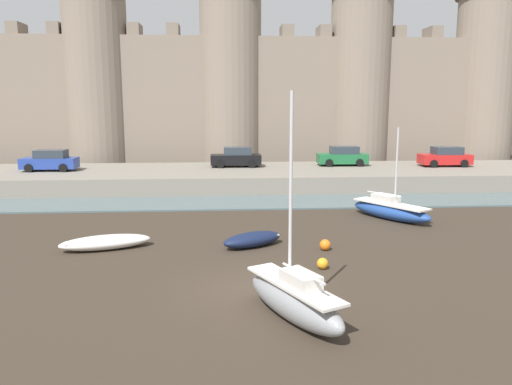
% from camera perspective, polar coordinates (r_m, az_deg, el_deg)
% --- Properties ---
extents(ground_plane, '(160.00, 160.00, 0.00)m').
position_cam_1_polar(ground_plane, '(17.66, -0.60, -11.03)').
color(ground_plane, '#382D23').
extents(water_channel, '(80.00, 4.50, 0.10)m').
position_cam_1_polar(water_channel, '(32.50, -2.19, -1.17)').
color(water_channel, slate).
rests_on(water_channel, ground).
extents(quay_road, '(61.98, 10.00, 1.31)m').
position_cam_1_polar(quay_road, '(39.54, -2.52, 1.73)').
color(quay_road, gray).
rests_on(quay_road, ground).
extents(castle, '(56.44, 6.46, 20.43)m').
position_cam_1_polar(castle, '(48.67, -2.88, 11.83)').
color(castle, gray).
rests_on(castle, ground).
extents(rowboat_foreground_centre, '(4.13, 2.29, 0.63)m').
position_cam_1_polar(rowboat_foreground_centre, '(23.24, -16.83, -5.43)').
color(rowboat_foreground_centre, silver).
rests_on(rowboat_foreground_centre, ground).
extents(sailboat_near_channel_right, '(3.92, 5.03, 5.14)m').
position_cam_1_polar(sailboat_near_channel_right, '(28.93, 15.09, -1.90)').
color(sailboat_near_channel_right, '#234793').
rests_on(sailboat_near_channel_right, ground).
extents(rowboat_near_channel_left, '(3.11, 2.38, 0.67)m').
position_cam_1_polar(rowboat_near_channel_left, '(22.63, -0.39, -5.34)').
color(rowboat_near_channel_left, '#141E3D').
rests_on(rowboat_near_channel_left, ground).
extents(sailboat_foreground_right, '(2.97, 4.58, 6.73)m').
position_cam_1_polar(sailboat_foreground_right, '(15.15, 4.37, -11.99)').
color(sailboat_foreground_right, gray).
rests_on(sailboat_foreground_right, ground).
extents(mooring_buoy_mid_mud, '(0.49, 0.49, 0.49)m').
position_cam_1_polar(mooring_buoy_mid_mud, '(22.31, 7.91, -5.95)').
color(mooring_buoy_mid_mud, orange).
rests_on(mooring_buoy_mid_mud, ground).
extents(mooring_buoy_off_centre, '(0.45, 0.45, 0.45)m').
position_cam_1_polar(mooring_buoy_off_centre, '(19.84, 7.62, -8.05)').
color(mooring_buoy_off_centre, orange).
rests_on(mooring_buoy_off_centre, ground).
extents(car_quay_west, '(4.11, 1.89, 1.62)m').
position_cam_1_polar(car_quay_west, '(41.57, -22.49, 3.37)').
color(car_quay_west, '#263F99').
rests_on(car_quay_west, quay_road).
extents(car_quay_east, '(4.11, 1.89, 1.62)m').
position_cam_1_polar(car_quay_east, '(44.12, 20.82, 3.82)').
color(car_quay_east, red).
rests_on(car_quay_east, quay_road).
extents(car_quay_centre_west, '(4.11, 1.89, 1.62)m').
position_cam_1_polar(car_quay_centre_west, '(40.95, -2.26, 4.04)').
color(car_quay_centre_west, black).
rests_on(car_quay_centre_west, quay_road).
extents(car_quay_centre_east, '(4.11, 1.89, 1.62)m').
position_cam_1_polar(car_quay_centre_east, '(42.40, 9.88, 4.10)').
color(car_quay_centre_east, '#1E6638').
rests_on(car_quay_centre_east, quay_road).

